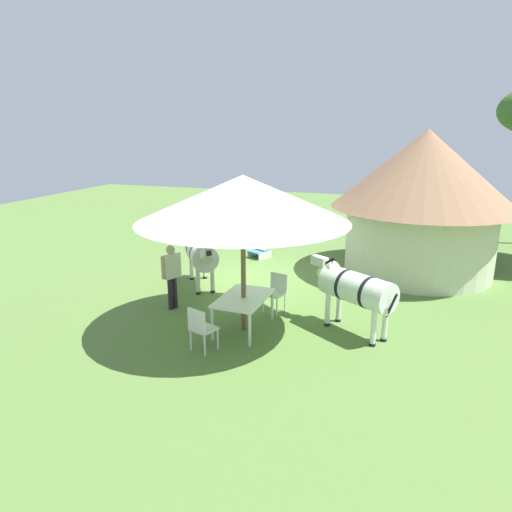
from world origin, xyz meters
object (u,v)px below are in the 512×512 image
Objects in this scene: patio_chair_east_end at (276,290)px; guest_beside_umbrella at (171,271)px; shade_umbrella at (243,199)px; zebra_nearest_camera at (355,289)px; zebra_by_umbrella at (201,253)px; thatched_hut at (422,196)px; striped_lounge_chair at (261,249)px; standing_watcher at (210,217)px; patio_chair_near_lawn at (201,327)px; patio_dining_table at (244,300)px.

guest_beside_umbrella reaches higher than patio_chair_east_end.
shade_umbrella is at bearing 90.00° from patio_chair_east_end.
zebra_nearest_camera is at bearing 178.14° from patio_chair_east_end.
patio_chair_east_end is (-1.23, 0.37, -2.31)m from shade_umbrella.
patio_chair_east_end is 2.63m from zebra_by_umbrella.
guest_beside_umbrella is (0.65, -2.39, 0.42)m from patio_chair_east_end.
patio_chair_east_end is 0.45× the size of zebra_nearest_camera.
patio_chair_east_end is (4.21, -3.16, -1.78)m from thatched_hut.
striped_lounge_chair is 3.45m from zebra_by_umbrella.
standing_watcher reaches higher than zebra_nearest_camera.
patio_chair_near_lawn is 0.45× the size of zebra_by_umbrella.
thatched_hut is 2.61× the size of zebra_nearest_camera.
patio_dining_table is (5.44, -3.54, -1.64)m from thatched_hut.
zebra_by_umbrella is at bearing 106.06° from striped_lounge_chair.
standing_watcher reaches higher than zebra_by_umbrella.
shade_umbrella is at bearing 90.00° from patio_chair_near_lawn.
shade_umbrella is 4.62× the size of striped_lounge_chair.
shade_umbrella reaches higher than guest_beside_umbrella.
zebra_nearest_camera is at bearing 152.87° from striped_lounge_chair.
striped_lounge_chair is 6.20m from zebra_nearest_camera.
zebra_by_umbrella is (3.19, -5.56, -1.35)m from thatched_hut.
thatched_hut is at bearing 146.96° from patio_dining_table.
patio_chair_near_lawn is 0.55× the size of standing_watcher.
patio_chair_east_end is at bearing 122.94° from zebra_by_umbrella.
patio_dining_table is at bearing 138.93° from zebra_nearest_camera.
shade_umbrella is 2.18× the size of zebra_by_umbrella.
guest_beside_umbrella is 0.79× the size of zebra_by_umbrella.
patio_chair_east_end is (-2.44, 0.82, 0.00)m from patio_chair_near_lawn.
patio_dining_table is 0.98× the size of guest_beside_umbrella.
zebra_by_umbrella is at bearing -138.07° from patio_dining_table.
zebra_nearest_camera is (-1.80, 2.68, 0.46)m from patio_chair_near_lawn.
patio_chair_east_end is (-1.23, 0.37, -0.14)m from patio_dining_table.
shade_umbrella is at bearing 138.93° from zebra_nearest_camera.
shade_umbrella is 2.97m from zebra_nearest_camera.
patio_chair_east_end is at bearing -51.39° from guest_beside_umbrella.
shade_umbrella reaches higher than zebra_nearest_camera.
striped_lounge_chair is at bearing -165.95° from shade_umbrella.
patio_dining_table is at bearing 97.90° from zebra_by_umbrella.
zebra_nearest_camera reaches higher than zebra_by_umbrella.
guest_beside_umbrella is (-0.58, -2.01, -1.89)m from shade_umbrella.
patio_dining_table is at bearing 90.00° from patio_chair_east_end.
patio_chair_east_end is 0.57× the size of guest_beside_umbrella.
standing_watcher is 8.58m from zebra_nearest_camera.
patio_chair_near_lawn reaches higher than striped_lounge_chair.
shade_umbrella is 3.56m from zebra_by_umbrella.
guest_beside_umbrella reaches higher than patio_dining_table.
thatched_hut is at bearing -25.39° from guest_beside_umbrella.
zebra_by_umbrella is (-1.02, -2.39, 0.43)m from patio_chair_east_end.
thatched_hut is at bearing 175.85° from zebra_by_umbrella.
patio_chair_east_end is 0.96× the size of striped_lounge_chair.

